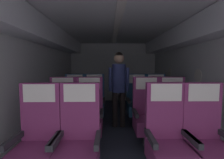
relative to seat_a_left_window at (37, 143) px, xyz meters
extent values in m
cube|color=#2D3342|center=(0.94, 1.36, -0.47)|extent=(3.36, 6.36, 0.02)
cube|color=silver|center=(-0.64, 1.36, 0.60)|extent=(0.08, 5.96, 2.12)
cube|color=silver|center=(2.52, 1.36, 0.60)|extent=(0.08, 5.96, 2.12)
cube|color=silver|center=(0.94, 1.36, 1.66)|extent=(3.24, 5.96, 0.06)
cube|color=#B6BBBB|center=(0.94, 4.37, 0.60)|extent=(3.24, 0.06, 2.12)
cube|color=silver|center=(-0.41, 1.36, 1.44)|extent=(0.38, 5.72, 0.36)
cube|color=silver|center=(2.29, 1.36, 1.44)|extent=(0.38, 5.72, 0.36)
cube|color=white|center=(0.94, 1.36, 1.62)|extent=(0.12, 5.37, 0.02)
cylinder|color=white|center=(2.47, 1.36, 0.64)|extent=(0.01, 0.26, 0.26)
cylinder|color=white|center=(2.47, 2.86, 0.64)|extent=(0.01, 0.26, 0.26)
cube|color=#7A2D60|center=(0.00, -0.06, -0.13)|extent=(0.44, 0.50, 0.22)
cube|color=#7A2D60|center=(0.00, 0.14, 0.31)|extent=(0.44, 0.09, 0.66)
cube|color=#28282D|center=(0.21, -0.06, 0.07)|extent=(0.05, 0.42, 0.06)
cube|color=#28282D|center=(-0.21, -0.06, 0.07)|extent=(0.05, 0.42, 0.06)
cube|color=silver|center=(0.00, 0.09, 0.53)|extent=(0.35, 0.01, 0.20)
cube|color=#7A2D60|center=(0.45, -0.06, -0.13)|extent=(0.44, 0.50, 0.22)
cube|color=#7A2D60|center=(0.45, 0.14, 0.31)|extent=(0.44, 0.09, 0.66)
cube|color=#28282D|center=(0.66, -0.06, 0.07)|extent=(0.05, 0.42, 0.06)
cube|color=#28282D|center=(0.24, -0.06, 0.07)|extent=(0.05, 0.42, 0.06)
cube|color=silver|center=(0.45, 0.09, 0.53)|extent=(0.35, 0.01, 0.20)
cube|color=#7A2D60|center=(1.86, -0.06, -0.13)|extent=(0.44, 0.50, 0.22)
cube|color=#7A2D60|center=(1.86, 0.15, 0.31)|extent=(0.44, 0.09, 0.66)
cube|color=#28282D|center=(1.65, -0.06, 0.07)|extent=(0.05, 0.42, 0.06)
cube|color=silver|center=(1.86, 0.10, 0.53)|extent=(0.35, 0.01, 0.20)
cube|color=#7A2D60|center=(1.43, -0.05, -0.13)|extent=(0.44, 0.50, 0.22)
cube|color=#7A2D60|center=(1.43, 0.16, 0.31)|extent=(0.44, 0.09, 0.66)
cube|color=#28282D|center=(1.65, -0.05, 0.07)|extent=(0.05, 0.42, 0.06)
cube|color=#28282D|center=(1.22, -0.05, 0.07)|extent=(0.05, 0.42, 0.06)
cube|color=silver|center=(1.43, 0.11, 0.53)|extent=(0.35, 0.01, 0.20)
cube|color=#38383D|center=(0.00, 0.89, -0.35)|extent=(0.16, 0.18, 0.22)
cube|color=#7A2D60|center=(0.00, 0.89, -0.13)|extent=(0.44, 0.50, 0.22)
cube|color=#7A2D60|center=(0.00, 1.10, 0.31)|extent=(0.44, 0.09, 0.66)
cube|color=#28282D|center=(0.21, 0.89, 0.07)|extent=(0.05, 0.42, 0.06)
cube|color=#28282D|center=(-0.21, 0.89, 0.07)|extent=(0.05, 0.42, 0.06)
cube|color=silver|center=(0.00, 1.05, 0.53)|extent=(0.35, 0.01, 0.20)
cube|color=#38383D|center=(0.45, 0.90, -0.35)|extent=(0.16, 0.18, 0.22)
cube|color=#7A2D60|center=(0.45, 0.90, -0.13)|extent=(0.44, 0.50, 0.22)
cube|color=#7A2D60|center=(0.45, 1.10, 0.31)|extent=(0.44, 0.09, 0.66)
cube|color=#28282D|center=(0.66, 0.90, 0.07)|extent=(0.05, 0.42, 0.06)
cube|color=#28282D|center=(0.24, 0.90, 0.07)|extent=(0.05, 0.42, 0.06)
cube|color=silver|center=(0.45, 1.05, 0.53)|extent=(0.35, 0.01, 0.20)
cube|color=#38383D|center=(1.87, 0.90, -0.35)|extent=(0.16, 0.18, 0.22)
cube|color=#7A2D60|center=(1.87, 0.90, -0.13)|extent=(0.44, 0.50, 0.22)
cube|color=#7A2D60|center=(1.87, 1.11, 0.31)|extent=(0.44, 0.09, 0.66)
cube|color=#28282D|center=(2.08, 0.90, 0.07)|extent=(0.05, 0.42, 0.06)
cube|color=#28282D|center=(1.65, 0.90, 0.07)|extent=(0.05, 0.42, 0.06)
cube|color=silver|center=(1.87, 1.06, 0.53)|extent=(0.35, 0.01, 0.20)
cube|color=#38383D|center=(1.42, 0.90, -0.35)|extent=(0.16, 0.18, 0.22)
cube|color=#7A2D60|center=(1.42, 0.90, -0.13)|extent=(0.44, 0.50, 0.22)
cube|color=#7A2D60|center=(1.42, 1.10, 0.31)|extent=(0.44, 0.09, 0.66)
cube|color=#28282D|center=(1.63, 0.90, 0.07)|extent=(0.05, 0.42, 0.06)
cube|color=#28282D|center=(1.21, 0.90, 0.07)|extent=(0.05, 0.42, 0.06)
cube|color=silver|center=(1.42, 1.05, 0.53)|extent=(0.35, 0.01, 0.20)
cube|color=#38383D|center=(0.00, 1.86, -0.35)|extent=(0.16, 0.18, 0.22)
cube|color=navy|center=(0.00, 1.86, -0.13)|extent=(0.44, 0.50, 0.22)
cube|color=navy|center=(0.00, 2.07, 0.31)|extent=(0.44, 0.09, 0.66)
cube|color=#28282D|center=(0.21, 1.86, 0.07)|extent=(0.05, 0.42, 0.06)
cube|color=#28282D|center=(-0.21, 1.86, 0.07)|extent=(0.05, 0.42, 0.06)
cube|color=silver|center=(0.00, 2.02, 0.53)|extent=(0.35, 0.01, 0.20)
cube|color=#38383D|center=(0.45, 1.87, -0.35)|extent=(0.16, 0.18, 0.22)
cube|color=navy|center=(0.45, 1.87, -0.13)|extent=(0.44, 0.50, 0.22)
cube|color=navy|center=(0.45, 2.08, 0.31)|extent=(0.44, 0.09, 0.66)
cube|color=#28282D|center=(0.66, 1.87, 0.07)|extent=(0.05, 0.42, 0.06)
cube|color=#28282D|center=(0.24, 1.87, 0.07)|extent=(0.05, 0.42, 0.06)
cube|color=silver|center=(0.45, 2.03, 0.53)|extent=(0.35, 0.01, 0.20)
cube|color=#38383D|center=(1.86, 1.87, -0.35)|extent=(0.16, 0.18, 0.22)
cube|color=navy|center=(1.86, 1.87, -0.13)|extent=(0.44, 0.50, 0.22)
cube|color=navy|center=(1.86, 2.08, 0.31)|extent=(0.44, 0.09, 0.66)
cube|color=#28282D|center=(2.07, 1.87, 0.07)|extent=(0.05, 0.42, 0.06)
cube|color=#28282D|center=(1.65, 1.87, 0.07)|extent=(0.05, 0.42, 0.06)
cube|color=silver|center=(1.86, 2.03, 0.53)|extent=(0.35, 0.01, 0.20)
cube|color=#38383D|center=(1.42, 1.86, -0.35)|extent=(0.16, 0.18, 0.22)
cube|color=navy|center=(1.42, 1.86, -0.13)|extent=(0.44, 0.50, 0.22)
cube|color=navy|center=(1.42, 2.06, 0.31)|extent=(0.44, 0.09, 0.66)
cube|color=#28282D|center=(1.63, 1.86, 0.07)|extent=(0.05, 0.42, 0.06)
cube|color=#28282D|center=(1.21, 1.86, 0.07)|extent=(0.05, 0.42, 0.06)
cube|color=silver|center=(1.42, 2.01, 0.53)|extent=(0.35, 0.01, 0.20)
cylinder|color=black|center=(0.91, 1.70, -0.09)|extent=(0.11, 0.11, 0.75)
cylinder|color=black|center=(1.07, 1.70, -0.09)|extent=(0.11, 0.11, 0.75)
cylinder|color=navy|center=(0.99, 1.70, 0.57)|extent=(0.28, 0.28, 0.58)
cylinder|color=navy|center=(0.81, 1.70, 0.54)|extent=(0.07, 0.07, 0.50)
cylinder|color=navy|center=(1.17, 1.70, 0.54)|extent=(0.07, 0.07, 0.50)
sphere|color=tan|center=(0.99, 1.70, 0.98)|extent=(0.21, 0.21, 0.21)
sphere|color=black|center=(0.99, 1.70, 1.02)|extent=(0.18, 0.18, 0.18)
camera|label=1|loc=(0.78, -1.75, 0.84)|focal=26.63mm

